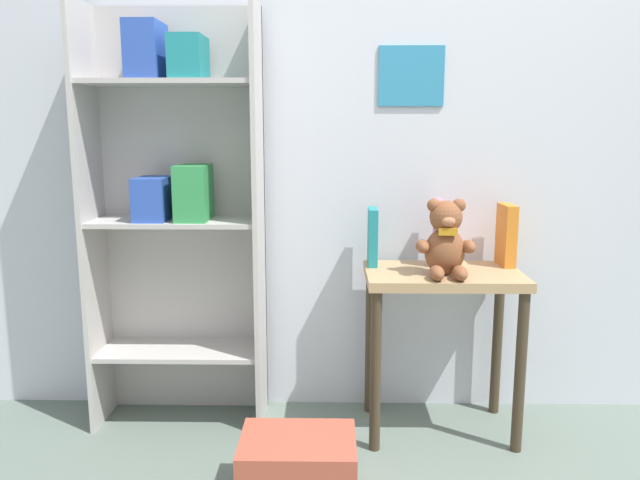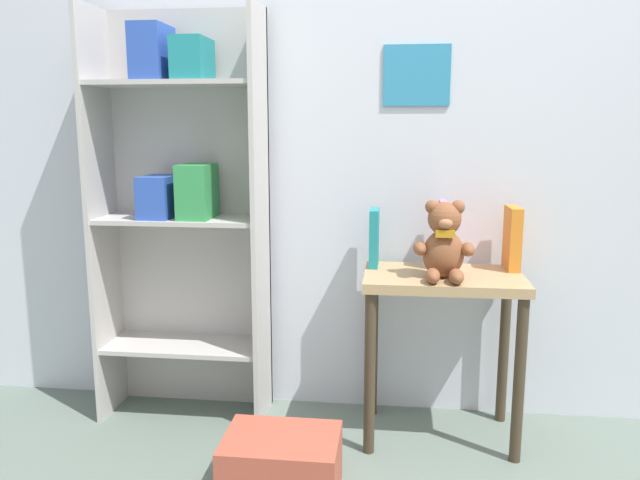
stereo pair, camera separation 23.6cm
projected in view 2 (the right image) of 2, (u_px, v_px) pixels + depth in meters
wall_back at (427, 104)px, 2.43m from camera, size 4.80×0.07×2.50m
bookshelf_side at (183, 194)px, 2.45m from camera, size 0.66×0.27×1.61m
display_table at (442, 306)px, 2.30m from camera, size 0.58×0.37×0.63m
teddy_bear at (444, 243)px, 2.19m from camera, size 0.21×0.19×0.28m
book_standing_teal at (374, 238)px, 2.39m from camera, size 0.03×0.13×0.22m
book_standing_pink at (442, 234)px, 2.36m from camera, size 0.03×0.14×0.26m
book_standing_orange at (512, 238)px, 2.33m from camera, size 0.05×0.14×0.24m
storage_bin at (282, 467)px, 1.97m from camera, size 0.36×0.27×0.21m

